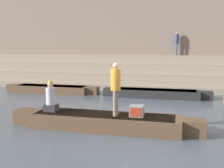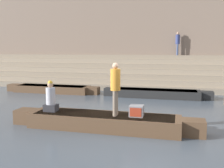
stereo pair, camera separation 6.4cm
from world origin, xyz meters
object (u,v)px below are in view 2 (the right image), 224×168
Objects in this scene: person_standing at (115,85)px; moored_boat_distant at (157,93)px; tv_set at (137,111)px; moored_boat_shore at (52,89)px; rowboat_main at (103,121)px; person_rowing at (51,99)px; person_on_steps at (178,42)px.

person_standing is 6.81m from moored_boat_distant.
moored_boat_shore is at bearing 131.63° from tv_set.
rowboat_main is at bearing -54.22° from moored_boat_shore.
moored_boat_shore is 1.01× the size of moored_boat_distant.
moored_boat_shore is 6.64m from moored_boat_distant.
person_rowing reaches higher than moored_boat_shore.
tv_set reaches higher than rowboat_main.
person_standing reaches higher than moored_boat_shore.
tv_set is at bearing -87.70° from moored_boat_distant.
rowboat_main is 5.98× the size of person_rowing.
moored_boat_distant is at bearing -3.85° from moored_boat_shore.
moored_boat_distant is at bearing 65.23° from person_rowing.
person_rowing reaches higher than moored_boat_distant.
person_on_steps is (1.04, 5.77, 3.08)m from moored_boat_distant.
rowboat_main is 14.58× the size of tv_set.
person_on_steps reaches higher than rowboat_main.
person_on_steps is (7.68, 5.68, 3.08)m from moored_boat_shore.
moored_boat_shore is (-3.40, 6.69, -0.74)m from person_rowing.
moored_boat_distant is 6.62m from person_on_steps.
rowboat_main is 2.08m from person_rowing.
person_standing is 3.87× the size of tv_set.
person_on_steps reaches higher than person_rowing.
tv_set is 0.07× the size of moored_boat_distant.
person_standing is 8.98m from moored_boat_shore.
person_rowing is at bearing -66.17° from moored_boat_shore.
moored_boat_distant is at bearing 78.31° from rowboat_main.
person_rowing is at bearing -112.78° from moored_boat_distant.
person_on_steps is at bearing 71.27° from person_standing.
person_on_steps is at bearing 81.86° from tv_set.
person_standing is 1.11m from tv_set.
person_rowing is 3.13m from tv_set.
rowboat_main is at bearing -97.67° from moored_boat_distant.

